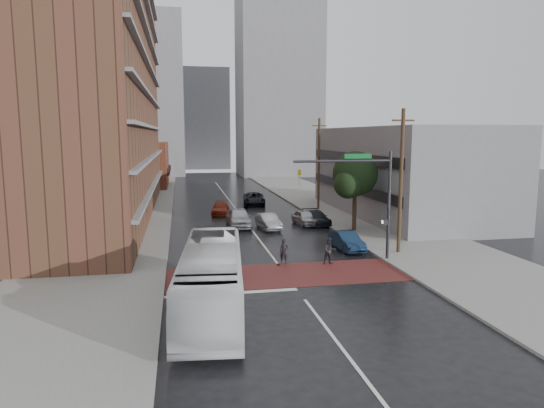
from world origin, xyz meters
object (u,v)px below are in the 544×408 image
suv_travel (254,199)px  car_parked_near (347,241)px  car_parked_far (305,217)px  pedestrian_a (284,251)px  car_travel_b (268,222)px  pedestrian_b (330,251)px  car_travel_a (238,218)px  transit_bus (212,278)px  car_travel_c (220,209)px  car_parked_mid (316,218)px

suv_travel → car_parked_near: (3.17, -23.62, -0.07)m
car_parked_near → car_parked_far: car_parked_far is taller
pedestrian_a → car_travel_b: size_ratio=0.39×
pedestrian_b → car_parked_near: bearing=52.6°
car_travel_a → pedestrian_a: bearing=-84.2°
car_travel_b → car_parked_far: 4.00m
car_travel_a → car_parked_near: bearing=-57.4°
car_travel_b → car_parked_near: size_ratio=1.03×
car_travel_b → pedestrian_b: bearing=-87.4°
car_travel_b → transit_bus: bearing=-113.6°
pedestrian_b → car_travel_b: bearing=95.1°
pedestrian_a → car_parked_far: bearing=87.5°
pedestrian_a → car_parked_near: size_ratio=0.40×
transit_bus → pedestrian_b: transit_bus is taller
car_parked_near → car_parked_far: 10.17m
pedestrian_b → suv_travel: (-0.77, 27.14, -0.13)m
car_travel_c → pedestrian_b: bearing=-68.1°
pedestrian_a → suv_travel: bearing=103.1°
transit_bus → car_parked_near: transit_bus is taller
transit_bus → car_parked_mid: bearing=67.8°
car_parked_near → car_travel_b: bearing=112.1°
car_parked_near → car_parked_far: (-0.47, 10.16, 0.01)m
transit_bus → car_parked_mid: 23.45m
car_travel_a → car_parked_far: car_travel_a is taller
car_travel_a → car_parked_far: 6.16m
car_travel_c → suv_travel: size_ratio=0.79×
car_travel_b → car_parked_far: bearing=16.1°
pedestrian_b → car_parked_mid: bearing=74.3°
pedestrian_a → suv_travel: 26.54m
car_travel_b → car_parked_mid: bearing=11.5°
pedestrian_b → car_travel_c: size_ratio=0.41×
pedestrian_b → car_parked_mid: (3.03, 13.68, -0.25)m
pedestrian_b → car_travel_b: (-1.78, 12.19, -0.19)m
car_travel_a → car_travel_c: (-1.03, 7.24, -0.24)m
car_travel_a → suv_travel: size_ratio=0.94×
transit_bus → pedestrian_b: 10.64m
car_travel_a → car_travel_c: size_ratio=1.18×
pedestrian_b → car_travel_a: size_ratio=0.35×
car_parked_far → car_parked_mid: bearing=-5.8°
car_travel_c → car_parked_mid: size_ratio=0.98×
transit_bus → car_parked_near: 14.81m
pedestrian_b → car_parked_far: 13.82m
car_travel_b → car_parked_mid: 5.03m
pedestrian_b → car_travel_c: (-5.26, 21.02, -0.26)m
pedestrian_a → pedestrian_b: (2.84, -0.68, 0.07)m
pedestrian_b → car_travel_c: bearing=100.8°
transit_bus → car_parked_near: size_ratio=2.87×
suv_travel → car_parked_mid: size_ratio=1.24×
car_travel_b → car_parked_near: (4.17, -8.67, -0.02)m
car_travel_a → car_parked_near: (6.62, -10.25, -0.19)m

